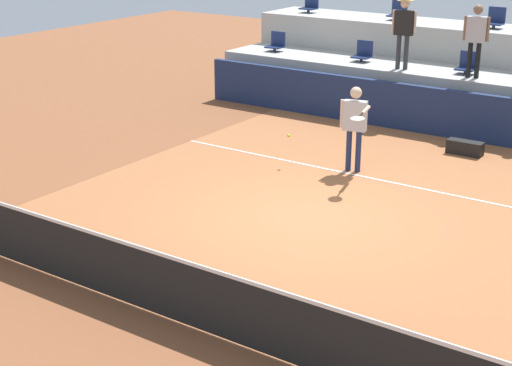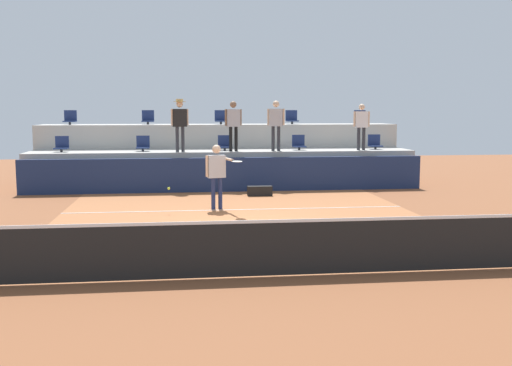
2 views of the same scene
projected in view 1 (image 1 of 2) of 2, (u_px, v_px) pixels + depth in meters
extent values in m
plane|color=brown|center=(308.00, 217.00, 13.22)|extent=(40.00, 40.00, 0.00)
cube|color=#A36038|center=(336.00, 199.00, 14.00)|extent=(9.00, 10.00, 0.01)
cube|color=silver|center=(371.00, 178.00, 15.08)|extent=(9.00, 0.06, 0.00)
cube|color=black|center=(149.00, 281.00, 9.96)|extent=(10.40, 0.01, 0.87)
cube|color=white|center=(148.00, 250.00, 9.81)|extent=(10.40, 0.02, 0.05)
cube|color=navy|center=(443.00, 113.00, 17.70)|extent=(13.00, 0.16, 1.10)
cube|color=#ADAAA3|center=(463.00, 98.00, 18.68)|extent=(13.00, 1.80, 1.25)
cube|color=#ADAAA3|center=(490.00, 69.00, 19.93)|extent=(13.00, 1.80, 2.10)
cylinder|color=#2D2D33|center=(275.00, 50.00, 21.18)|extent=(0.08, 0.08, 0.10)
cube|color=navy|center=(275.00, 47.00, 21.16)|extent=(0.44, 0.40, 0.04)
cube|color=navy|center=(278.00, 38.00, 21.23)|extent=(0.44, 0.04, 0.38)
cylinder|color=#2D2D33|center=(361.00, 60.00, 19.77)|extent=(0.08, 0.08, 0.10)
cube|color=navy|center=(361.00, 57.00, 19.75)|extent=(0.44, 0.40, 0.04)
cube|color=navy|center=(365.00, 48.00, 19.82)|extent=(0.44, 0.04, 0.38)
cylinder|color=#2D2D33|center=(465.00, 72.00, 18.31)|extent=(0.08, 0.08, 0.10)
cube|color=navy|center=(466.00, 69.00, 18.29)|extent=(0.44, 0.40, 0.04)
cube|color=navy|center=(469.00, 59.00, 18.36)|extent=(0.44, 0.04, 0.38)
cylinder|color=#2D2D33|center=(308.00, 11.00, 22.30)|extent=(0.08, 0.08, 0.10)
cube|color=navy|center=(308.00, 9.00, 22.28)|extent=(0.44, 0.40, 0.04)
cube|color=navy|center=(312.00, 1.00, 22.35)|extent=(0.44, 0.04, 0.38)
cylinder|color=#2D2D33|center=(396.00, 18.00, 20.84)|extent=(0.08, 0.08, 0.10)
cube|color=navy|center=(396.00, 16.00, 20.82)|extent=(0.44, 0.40, 0.04)
cube|color=navy|center=(400.00, 7.00, 20.89)|extent=(0.44, 0.04, 0.38)
cylinder|color=#2D2D33|center=(494.00, 27.00, 19.43)|extent=(0.08, 0.08, 0.10)
cube|color=navy|center=(494.00, 24.00, 19.40)|extent=(0.44, 0.40, 0.04)
cube|color=navy|center=(497.00, 15.00, 19.47)|extent=(0.44, 0.04, 0.38)
cylinder|color=navy|center=(349.00, 150.00, 15.40)|extent=(0.13, 0.13, 0.84)
cylinder|color=navy|center=(358.00, 151.00, 15.33)|extent=(0.13, 0.13, 0.84)
cube|color=#B2B2B7|center=(355.00, 116.00, 15.12)|extent=(0.49, 0.28, 0.60)
sphere|color=beige|center=(356.00, 93.00, 14.96)|extent=(0.28, 0.28, 0.23)
cylinder|color=beige|center=(342.00, 114.00, 15.20)|extent=(0.08, 0.08, 0.56)
cylinder|color=beige|center=(366.00, 110.00, 14.73)|extent=(0.19, 0.54, 0.07)
cylinder|color=black|center=(361.00, 115.00, 14.41)|extent=(0.10, 0.26, 0.04)
ellipsoid|color=silver|center=(357.00, 118.00, 14.16)|extent=(0.33, 0.37, 0.03)
cylinder|color=#2D2D33|center=(398.00, 52.00, 18.79)|extent=(0.13, 0.13, 0.83)
cylinder|color=#2D2D33|center=(406.00, 52.00, 18.72)|extent=(0.13, 0.13, 0.83)
cube|color=black|center=(404.00, 23.00, 18.52)|extent=(0.47, 0.26, 0.59)
sphere|color=beige|center=(405.00, 4.00, 18.37)|extent=(0.26, 0.26, 0.22)
cylinder|color=beige|center=(394.00, 21.00, 18.61)|extent=(0.08, 0.08, 0.55)
cylinder|color=beige|center=(415.00, 23.00, 18.42)|extent=(0.08, 0.08, 0.55)
cylinder|color=tan|center=(406.00, 0.00, 18.34)|extent=(0.47, 0.47, 0.01)
cylinder|color=black|center=(469.00, 60.00, 17.85)|extent=(0.13, 0.13, 0.82)
cylinder|color=black|center=(478.00, 60.00, 17.78)|extent=(0.13, 0.13, 0.82)
cube|color=#B2B2B7|center=(476.00, 29.00, 17.58)|extent=(0.47, 0.26, 0.58)
sphere|color=#846047|center=(478.00, 10.00, 17.43)|extent=(0.26, 0.26, 0.22)
cylinder|color=#846047|center=(465.00, 28.00, 17.67)|extent=(0.08, 0.08, 0.55)
cylinder|color=#846047|center=(488.00, 29.00, 17.48)|extent=(0.08, 0.08, 0.55)
sphere|color=#CCE033|center=(289.00, 136.00, 15.62)|extent=(0.07, 0.07, 0.07)
cube|color=black|center=(465.00, 148.00, 16.49)|extent=(0.76, 0.28, 0.30)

